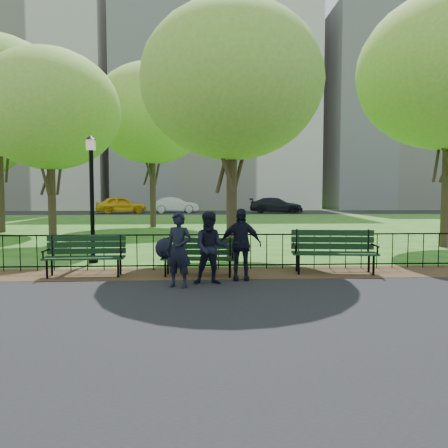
{
  "coord_description": "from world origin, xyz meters",
  "views": [
    {
      "loc": [
        0.17,
        -8.7,
        1.89
      ],
      "look_at": [
        0.71,
        1.5,
        1.18
      ],
      "focal_mm": 35.0,
      "sensor_mm": 36.0,
      "label": 1
    }
  ],
  "objects": [
    {
      "name": "iron_fence",
      "position": [
        0.0,
        2.0,
        0.5
      ],
      "size": [
        24.06,
        0.06,
        1.0
      ],
      "color": "black",
      "rests_on": "ground"
    },
    {
      "name": "apartment_mid",
      "position": [
        2.0,
        48.0,
        15.0
      ],
      "size": [
        24.0,
        15.0,
        30.0
      ],
      "primitive_type": "cube",
      "color": "beige",
      "rests_on": "ground"
    },
    {
      "name": "apartment_east",
      "position": [
        26.0,
        48.0,
        12.0
      ],
      "size": [
        20.0,
        15.0,
        24.0
      ],
      "primitive_type": "cube",
      "color": "beige",
      "rests_on": "ground"
    },
    {
      "name": "apartment_west",
      "position": [
        -22.0,
        48.0,
        13.0
      ],
      "size": [
        22.0,
        15.0,
        26.0
      ],
      "primitive_type": "cube",
      "color": "beige",
      "rests_on": "ground"
    },
    {
      "name": "person_right",
      "position": [
        1.02,
        0.69,
        0.79
      ],
      "size": [
        0.93,
        0.41,
        1.56
      ],
      "primitive_type": "imported",
      "rotation": [
        0.0,
        0.0,
        -0.04
      ],
      "color": "black",
      "rests_on": "asphalt_path"
    },
    {
      "name": "tree_near_e",
      "position": [
        1.07,
        4.03,
        5.08
      ],
      "size": [
        5.25,
        5.25,
        7.32
      ],
      "color": "#2D2116",
      "rests_on": "ground"
    },
    {
      "name": "lamppost",
      "position": [
        -2.79,
        3.36,
        1.88
      ],
      "size": [
        0.31,
        0.31,
        3.46
      ],
      "color": "black",
      "rests_on": "ground"
    },
    {
      "name": "tree_far_c",
      "position": [
        -2.56,
        16.3,
        6.35
      ],
      "size": [
        6.56,
        6.56,
        9.14
      ],
      "color": "#2D2116",
      "rests_on": "ground"
    },
    {
      "name": "person_left",
      "position": [
        -0.28,
        0.0,
        0.77
      ],
      "size": [
        0.65,
        0.54,
        1.51
      ],
      "primitive_type": "imported",
      "rotation": [
        0.0,
        0.0,
        -0.38
      ],
      "color": "black",
      "rests_on": "asphalt_path"
    },
    {
      "name": "taxi",
      "position": [
        -7.45,
        33.36,
        0.82
      ],
      "size": [
        5.08,
        3.1,
        1.62
      ],
      "primitive_type": "imported",
      "rotation": [
        0.0,
        0.0,
        1.84
      ],
      "color": "gold",
      "rests_on": "far_street"
    },
    {
      "name": "park_bench_main",
      "position": [
        -0.26,
        1.18,
        0.6
      ],
      "size": [
        1.83,
        0.67,
        0.94
      ],
      "rotation": [
        0.0,
        0.0,
        -0.09
      ],
      "color": "black",
      "rests_on": "ground"
    },
    {
      "name": "tree_near_w",
      "position": [
        -5.28,
        7.59,
        4.9
      ],
      "size": [
        5.07,
        5.07,
        7.07
      ],
      "color": "#2D2116",
      "rests_on": "ground"
    },
    {
      "name": "far_street",
      "position": [
        0.0,
        35.0,
        0.01
      ],
      "size": [
        70.0,
        9.0,
        0.01
      ],
      "primitive_type": "cube",
      "color": "black",
      "rests_on": "ground"
    },
    {
      "name": "ground",
      "position": [
        0.0,
        0.0,
        0.0
      ],
      "size": [
        120.0,
        120.0,
        0.0
      ],
      "primitive_type": "plane",
      "color": "#245917"
    },
    {
      "name": "sedan_dark",
      "position": [
        7.42,
        33.14,
        0.76
      ],
      "size": [
        5.37,
        2.76,
        1.49
      ],
      "primitive_type": "imported",
      "rotation": [
        0.0,
        0.0,
        1.44
      ],
      "color": "black",
      "rests_on": "far_street"
    },
    {
      "name": "dirt_strip",
      "position": [
        0.0,
        1.5,
        0.01
      ],
      "size": [
        60.0,
        1.6,
        0.01
      ],
      "primitive_type": "cube",
      "color": "#382517",
      "rests_on": "ground"
    },
    {
      "name": "person_mid",
      "position": [
        0.37,
        0.27,
        0.77
      ],
      "size": [
        0.74,
        0.39,
        1.51
      ],
      "primitive_type": "imported",
      "rotation": [
        0.0,
        0.0,
        0.0
      ],
      "color": "black",
      "rests_on": "asphalt_path"
    },
    {
      "name": "asphalt_path",
      "position": [
        0.0,
        -3.4,
        0.01
      ],
      "size": [
        60.0,
        9.2,
        0.01
      ],
      "primitive_type": "cube",
      "color": "black",
      "rests_on": "ground"
    },
    {
      "name": "park_bench_right_a",
      "position": [
        3.31,
        1.41,
        0.64
      ],
      "size": [
        2.01,
        0.81,
        1.11
      ],
      "rotation": [
        0.0,
        0.0,
        -0.11
      ],
      "color": "black",
      "rests_on": "ground"
    },
    {
      "name": "park_bench_left_a",
      "position": [
        -2.47,
        1.32,
        0.58
      ],
      "size": [
        1.8,
        0.61,
        1.01
      ],
      "rotation": [
        0.0,
        0.0,
        0.03
      ],
      "color": "black",
      "rests_on": "ground"
    },
    {
      "name": "sedan_silver",
      "position": [
        -2.43,
        33.99,
        0.76
      ],
      "size": [
        4.78,
        2.46,
        1.5
      ],
      "primitive_type": "imported",
      "rotation": [
        0.0,
        0.0,
        1.77
      ],
      "color": "#B8BBC0",
      "rests_on": "far_street"
    }
  ]
}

